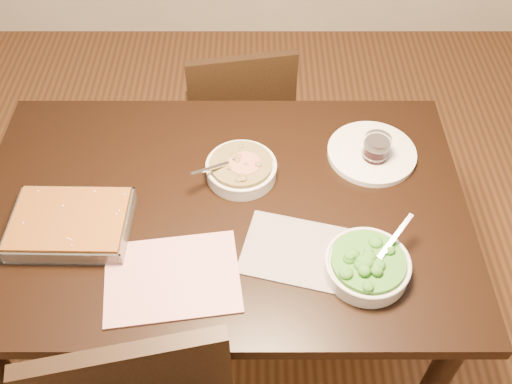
{
  "coord_description": "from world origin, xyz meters",
  "views": [
    {
      "loc": [
        0.1,
        -1.04,
        2.0
      ],
      "look_at": [
        0.1,
        0.0,
        0.8
      ],
      "focal_mm": 40.0,
      "sensor_mm": 36.0,
      "label": 1
    }
  ],
  "objects": [
    {
      "name": "dinner_plate",
      "position": [
        0.45,
        0.19,
        0.76
      ],
      "size": [
        0.27,
        0.27,
        0.02
      ],
      "primitive_type": "cylinder",
      "color": "silver",
      "rests_on": "table"
    },
    {
      "name": "ground",
      "position": [
        0.0,
        0.0,
        0.0
      ],
      "size": [
        4.0,
        4.0,
        0.0
      ],
      "primitive_type": "plane",
      "color": "#4A2915",
      "rests_on": "ground"
    },
    {
      "name": "stew_bowl",
      "position": [
        0.06,
        0.11,
        0.78
      ],
      "size": [
        0.21,
        0.21,
        0.08
      ],
      "color": "silver",
      "rests_on": "table"
    },
    {
      "name": "broccoli_bowl",
      "position": [
        0.38,
        -0.23,
        0.78
      ],
      "size": [
        0.22,
        0.22,
        0.09
      ],
      "color": "silver",
      "rests_on": "table"
    },
    {
      "name": "coaster",
      "position": [
        0.46,
        0.17,
        0.75
      ],
      "size": [
        0.1,
        0.1,
        0.0
      ],
      "primitive_type": "cube",
      "color": "white",
      "rests_on": "table"
    },
    {
      "name": "wine_tumbler",
      "position": [
        0.46,
        0.17,
        0.8
      ],
      "size": [
        0.08,
        0.08,
        0.09
      ],
      "color": "black",
      "rests_on": "coaster"
    },
    {
      "name": "chair_far",
      "position": [
        0.03,
        0.68,
        0.47
      ],
      "size": [
        0.45,
        0.45,
        0.83
      ],
      "rotation": [
        0.0,
        0.0,
        3.32
      ],
      "color": "black",
      "rests_on": "ground"
    },
    {
      "name": "magazine_b",
      "position": [
        0.21,
        -0.17,
        0.75
      ],
      "size": [
        0.34,
        0.28,
        0.01
      ],
      "primitive_type": "cube",
      "rotation": [
        0.0,
        0.0,
        -0.25
      ],
      "color": "#27282F",
      "rests_on": "table"
    },
    {
      "name": "baking_dish",
      "position": [
        -0.4,
        -0.09,
        0.78
      ],
      "size": [
        0.32,
        0.24,
        0.06
      ],
      "rotation": [
        0.0,
        0.0,
        -0.02
      ],
      "color": "silver",
      "rests_on": "table"
    },
    {
      "name": "magazine_a",
      "position": [
        -0.12,
        -0.25,
        0.75
      ],
      "size": [
        0.37,
        0.29,
        0.01
      ],
      "primitive_type": "cube",
      "rotation": [
        0.0,
        0.0,
        0.14
      ],
      "color": "#AD3147",
      "rests_on": "table"
    },
    {
      "name": "table",
      "position": [
        0.0,
        0.0,
        0.65
      ],
      "size": [
        1.4,
        0.9,
        0.75
      ],
      "color": "black",
      "rests_on": "ground"
    }
  ]
}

